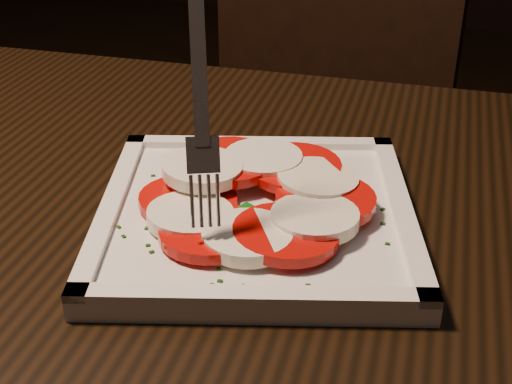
{
  "coord_description": "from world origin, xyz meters",
  "views": [
    {
      "loc": [
        0.51,
        -0.66,
        1.05
      ],
      "look_at": [
        0.36,
        -0.21,
        0.78
      ],
      "focal_mm": 50.0,
      "sensor_mm": 36.0,
      "label": 1
    }
  ],
  "objects_px": {
    "table": "(127,351)",
    "plate": "(256,217)",
    "chair": "(310,139)",
    "fork": "(199,72)"
  },
  "relations": [
    {
      "from": "chair",
      "to": "plate",
      "type": "bearing_deg",
      "value": -74.7
    },
    {
      "from": "table",
      "to": "chair",
      "type": "height_order",
      "value": "chair"
    },
    {
      "from": "plate",
      "to": "fork",
      "type": "relative_size",
      "value": 1.24
    },
    {
      "from": "chair",
      "to": "plate",
      "type": "relative_size",
      "value": 3.9
    },
    {
      "from": "table",
      "to": "plate",
      "type": "bearing_deg",
      "value": 37.18
    },
    {
      "from": "plate",
      "to": "fork",
      "type": "distance_m",
      "value": 0.13
    },
    {
      "from": "table",
      "to": "plate",
      "type": "relative_size",
      "value": 5.27
    },
    {
      "from": "plate",
      "to": "table",
      "type": "bearing_deg",
      "value": -142.82
    },
    {
      "from": "plate",
      "to": "fork",
      "type": "bearing_deg",
      "value": -129.26
    },
    {
      "from": "table",
      "to": "fork",
      "type": "xyz_separation_m",
      "value": [
        0.06,
        0.03,
        0.23
      ]
    }
  ]
}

